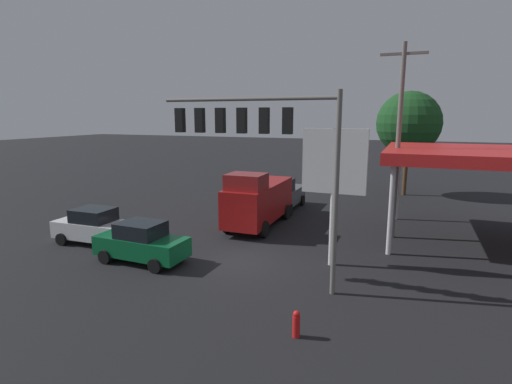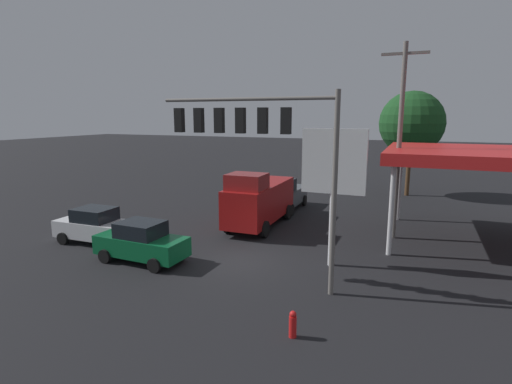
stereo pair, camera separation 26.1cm
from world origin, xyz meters
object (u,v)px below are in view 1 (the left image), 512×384
(sedan_waiting, at_px, (142,242))
(price_sign, at_px, (334,167))
(utility_pole, at_px, (398,139))
(pickup_parked, at_px, (283,195))
(traffic_signal_assembly, at_px, (258,136))
(fire_hydrant, at_px, (296,324))
(delivery_truck, at_px, (258,200))
(street_tree, at_px, (409,123))
(sedan_far, at_px, (94,226))

(sedan_waiting, bearing_deg, price_sign, -159.28)
(utility_pole, height_order, pickup_parked, utility_pole)
(traffic_signal_assembly, xyz_separation_m, fire_hydrant, (-2.69, 3.54, -5.60))
(delivery_truck, bearing_deg, fire_hydrant, 26.09)
(price_sign, relative_size, street_tree, 0.71)
(sedan_far, bearing_deg, delivery_truck, -138.97)
(sedan_waiting, bearing_deg, delivery_truck, -108.74)
(traffic_signal_assembly, height_order, utility_pole, utility_pole)
(utility_pole, height_order, sedan_waiting, utility_pole)
(price_sign, xyz_separation_m, sedan_far, (12.51, 1.56, -3.63))
(pickup_parked, bearing_deg, traffic_signal_assembly, 12.91)
(traffic_signal_assembly, xyz_separation_m, street_tree, (-5.12, -21.83, 0.13))
(utility_pole, xyz_separation_m, fire_hydrant, (2.19, 12.06, -5.15))
(traffic_signal_assembly, bearing_deg, fire_hydrant, 127.19)
(traffic_signal_assembly, relative_size, fire_hydrant, 8.81)
(pickup_parked, relative_size, sedan_waiting, 1.17)
(sedan_waiting, height_order, street_tree, street_tree)
(utility_pole, bearing_deg, fire_hydrant, 79.71)
(price_sign, height_order, sedan_waiting, price_sign)
(delivery_truck, xyz_separation_m, street_tree, (-8.16, -14.00, 4.47))
(price_sign, bearing_deg, sedan_waiting, 19.09)
(pickup_parked, bearing_deg, sedan_waiting, -13.45)
(delivery_truck, relative_size, fire_hydrant, 7.76)
(traffic_signal_assembly, xyz_separation_m, price_sign, (-2.48, -3.00, -1.46))
(pickup_parked, relative_size, sedan_far, 1.17)
(traffic_signal_assembly, bearing_deg, price_sign, -129.55)
(delivery_truck, distance_m, sedan_waiting, 8.28)
(traffic_signal_assembly, relative_size, utility_pole, 0.73)
(traffic_signal_assembly, xyz_separation_m, delivery_truck, (3.05, -7.83, -4.35))
(utility_pole, bearing_deg, traffic_signal_assembly, 60.23)
(utility_pole, distance_m, sedan_far, 17.15)
(street_tree, bearing_deg, sedan_waiting, 63.08)
(pickup_parked, distance_m, sedan_far, 13.26)
(utility_pole, bearing_deg, sedan_waiting, 37.99)
(utility_pole, distance_m, street_tree, 13.32)
(price_sign, xyz_separation_m, sedan_waiting, (8.40, 2.91, -3.63))
(delivery_truck, bearing_deg, utility_pole, 94.34)
(street_tree, bearing_deg, fire_hydrant, 84.53)
(pickup_parked, bearing_deg, street_tree, 137.85)
(utility_pole, xyz_separation_m, price_sign, (2.40, 5.53, -1.01))
(utility_pole, bearing_deg, sedan_far, 25.40)
(traffic_signal_assembly, distance_m, delivery_truck, 9.46)
(price_sign, bearing_deg, sedan_far, 7.09)
(price_sign, relative_size, delivery_truck, 0.92)
(utility_pole, distance_m, pickup_parked, 9.99)
(traffic_signal_assembly, height_order, sedan_far, traffic_signal_assembly)
(utility_pole, bearing_deg, delivery_truck, 5.02)
(street_tree, bearing_deg, pickup_parked, 48.32)
(traffic_signal_assembly, height_order, price_sign, traffic_signal_assembly)
(traffic_signal_assembly, relative_size, sedan_waiting, 1.74)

